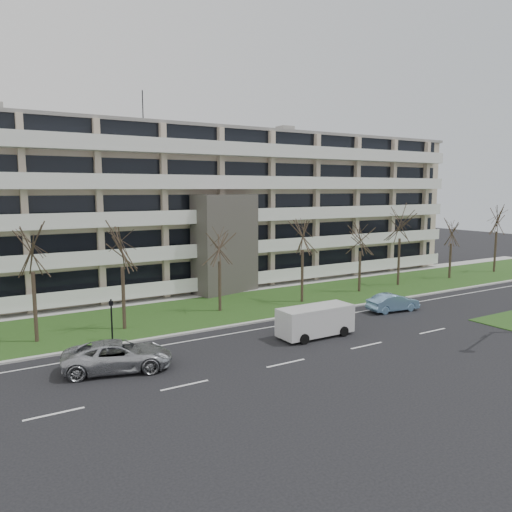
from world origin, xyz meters
TOP-DOWN VIEW (x-y plane):
  - ground at (0.00, 0.00)m, footprint 160.00×160.00m
  - grass_verge at (0.00, 13.00)m, footprint 90.00×10.00m
  - curb at (0.00, 8.00)m, footprint 90.00×0.35m
  - sidewalk at (0.00, 18.50)m, footprint 90.00×2.00m
  - lane_edge_line at (0.00, 6.50)m, footprint 90.00×0.12m
  - apartment_building at (-0.01, 25.32)m, footprint 60.50×15.10m
  - silver_pickup at (-14.18, 3.76)m, footprint 6.15×4.07m
  - blue_sedan at (7.87, 5.33)m, footprint 4.36×1.97m
  - white_van at (-1.44, 3.15)m, footprint 5.11×2.12m
  - pedestrian_signal at (-13.03, 9.08)m, footprint 0.29×0.26m
  - tree_1 at (-17.15, 11.21)m, footprint 3.97×3.97m
  - tree_2 at (-11.62, 11.21)m, footprint 3.84×3.84m
  - tree_3 at (-3.74, 12.33)m, footprint 3.54×3.54m
  - tree_4 at (3.63, 11.54)m, footprint 3.97×3.97m
  - tree_5 at (10.74, 12.22)m, footprint 3.38×3.38m
  - tree_6 at (16.23, 12.59)m, footprint 4.17×4.17m
  - tree_7 at (23.80, 12.42)m, footprint 3.36×3.36m
  - tree_8 at (31.63, 12.40)m, footprint 4.19×4.19m

SIDE VIEW (x-z plane):
  - ground at x=0.00m, z-range 0.00..0.00m
  - lane_edge_line at x=0.00m, z-range 0.00..0.01m
  - grass_verge at x=0.00m, z-range 0.00..0.06m
  - sidewalk at x=0.00m, z-range 0.00..0.08m
  - curb at x=0.00m, z-range 0.00..0.12m
  - blue_sedan at x=7.87m, z-range 0.00..1.39m
  - silver_pickup at x=-14.18m, z-range 0.00..1.57m
  - white_van at x=-1.44m, z-range 0.20..2.17m
  - pedestrian_signal at x=-13.03m, z-range 0.37..3.05m
  - tree_7 at x=23.80m, z-range 1.86..8.58m
  - tree_5 at x=10.74m, z-range 1.87..8.64m
  - tree_3 at x=-3.74m, z-range 1.96..9.03m
  - tree_2 at x=-11.62m, z-range 2.13..9.81m
  - tree_1 at x=-17.15m, z-range 2.20..10.14m
  - tree_4 at x=3.63m, z-range 2.21..10.15m
  - tree_6 at x=16.23m, z-range 2.32..10.67m
  - tree_8 at x=31.63m, z-range 2.33..10.71m
  - apartment_building at x=-0.01m, z-range -1.76..16.99m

